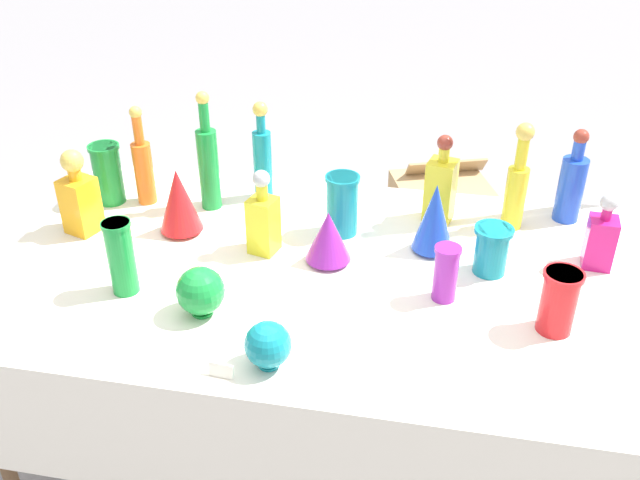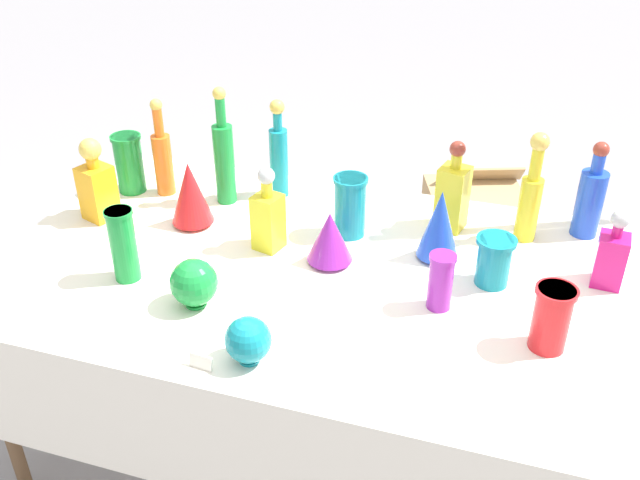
# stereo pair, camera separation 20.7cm
# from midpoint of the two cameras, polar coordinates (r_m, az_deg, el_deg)

# --- Properties ---
(ground_plane) EXTENTS (40.00, 40.00, 0.00)m
(ground_plane) POSITION_cam_midpoint_polar(r_m,az_deg,el_deg) (2.63, 2.35, -16.30)
(ground_plane) COLOR gray
(display_table) EXTENTS (1.95, 1.14, 0.76)m
(display_table) POSITION_cam_midpoint_polar(r_m,az_deg,el_deg) (2.12, 2.43, -4.30)
(display_table) COLOR white
(display_table) RESTS_ON ground
(tall_bottle_0) EXTENTS (0.06, 0.06, 0.35)m
(tall_bottle_0) POSITION_cam_midpoint_polar(r_m,az_deg,el_deg) (2.47, -0.92, 6.77)
(tall_bottle_0) COLOR teal
(tall_bottle_0) RESTS_ON display_table
(tall_bottle_1) EXTENTS (0.07, 0.07, 0.36)m
(tall_bottle_1) POSITION_cam_midpoint_polar(r_m,az_deg,el_deg) (2.32, 19.00, 3.37)
(tall_bottle_1) COLOR yellow
(tall_bottle_1) RESTS_ON display_table
(tall_bottle_2) EXTENTS (0.08, 0.08, 0.32)m
(tall_bottle_2) POSITION_cam_midpoint_polar(r_m,az_deg,el_deg) (2.43, 23.14, 3.01)
(tall_bottle_2) COLOR blue
(tall_bottle_2) RESTS_ON display_table
(tall_bottle_3) EXTENTS (0.07, 0.07, 0.35)m
(tall_bottle_3) POSITION_cam_midpoint_polar(r_m,az_deg,el_deg) (2.52, -10.20, 6.50)
(tall_bottle_3) COLOR orange
(tall_bottle_3) RESTS_ON display_table
(tall_bottle_4) EXTENTS (0.07, 0.07, 0.41)m
(tall_bottle_4) POSITION_cam_midpoint_polar(r_m,az_deg,el_deg) (2.43, -5.27, 6.56)
(tall_bottle_4) COLOR #198C38
(tall_bottle_4) RESTS_ON display_table
(square_decanter_0) EXTENTS (0.10, 0.10, 0.27)m
(square_decanter_0) POSITION_cam_midpoint_polar(r_m,az_deg,el_deg) (2.17, -1.47, 1.87)
(square_decanter_0) COLOR yellow
(square_decanter_0) RESTS_ON display_table
(square_decanter_1) EXTENTS (0.11, 0.11, 0.30)m
(square_decanter_1) POSITION_cam_midpoint_polar(r_m,az_deg,el_deg) (2.33, 13.10, 3.56)
(square_decanter_1) COLOR yellow
(square_decanter_1) RESTS_ON display_table
(square_decanter_2) EXTENTS (0.12, 0.12, 0.28)m
(square_decanter_2) POSITION_cam_midpoint_polar(r_m,az_deg,el_deg) (2.41, -15.14, 4.27)
(square_decanter_2) COLOR orange
(square_decanter_2) RESTS_ON display_table
(square_decanter_3) EXTENTS (0.09, 0.09, 0.24)m
(square_decanter_3) POSITION_cam_midpoint_polar(r_m,az_deg,el_deg) (2.21, 24.81, -1.21)
(square_decanter_3) COLOR #C61972
(square_decanter_3) RESTS_ON display_table
(slender_vase_0) EXTENTS (0.11, 0.11, 0.21)m
(slender_vase_0) POSITION_cam_midpoint_polar(r_m,az_deg,el_deg) (2.57, -12.83, 6.05)
(slender_vase_0) COLOR #198C38
(slender_vase_0) RESTS_ON display_table
(slender_vase_1) EXTENTS (0.08, 0.08, 0.22)m
(slender_vase_1) POSITION_cam_midpoint_polar(r_m,az_deg,el_deg) (2.07, -12.76, -0.34)
(slender_vase_1) COLOR #198C38
(slender_vase_1) RESTS_ON display_table
(slender_vase_2) EXTENTS (0.11, 0.11, 0.20)m
(slender_vase_2) POSITION_cam_midpoint_polar(r_m,az_deg,el_deg) (2.25, 5.06, 2.77)
(slender_vase_2) COLOR teal
(slender_vase_2) RESTS_ON display_table
(slender_vase_3) EXTENTS (0.10, 0.10, 0.18)m
(slender_vase_3) POSITION_cam_midpoint_polar(r_m,az_deg,el_deg) (1.90, 21.08, -5.83)
(slender_vase_3) COLOR red
(slender_vase_3) RESTS_ON display_table
(slender_vase_4) EXTENTS (0.11, 0.11, 0.15)m
(slender_vase_4) POSITION_cam_midpoint_polar(r_m,az_deg,el_deg) (2.10, 16.53, -1.57)
(slender_vase_4) COLOR teal
(slender_vase_4) RESTS_ON display_table
(slender_vase_5) EXTENTS (0.07, 0.07, 0.17)m
(slender_vase_5) POSITION_cam_midpoint_polar(r_m,az_deg,el_deg) (1.96, 12.64, -3.21)
(slender_vase_5) COLOR purple
(slender_vase_5) RESTS_ON display_table
(fluted_vase_0) EXTENTS (0.13, 0.13, 0.23)m
(fluted_vase_0) POSITION_cam_midpoint_polar(r_m,az_deg,el_deg) (2.16, 12.27, 1.17)
(fluted_vase_0) COLOR blue
(fluted_vase_0) RESTS_ON display_table
(fluted_vase_1) EXTENTS (0.14, 0.14, 0.17)m
(fluted_vase_1) POSITION_cam_midpoint_polar(r_m,az_deg,el_deg) (2.11, 3.60, 0.19)
(fluted_vase_1) COLOR purple
(fluted_vase_1) RESTS_ON display_table
(fluted_vase_2) EXTENTS (0.14, 0.14, 0.22)m
(fluted_vase_2) POSITION_cam_midpoint_polar(r_m,az_deg,el_deg) (2.32, -7.83, 3.69)
(fluted_vase_2) COLOR red
(fluted_vase_2) RESTS_ON display_table
(round_bowl_0) EXTENTS (0.12, 0.12, 0.12)m
(round_bowl_0) POSITION_cam_midpoint_polar(r_m,az_deg,el_deg) (1.75, -2.39, -8.12)
(round_bowl_0) COLOR teal
(round_bowl_0) RESTS_ON display_table
(round_bowl_1) EXTENTS (0.13, 0.13, 0.14)m
(round_bowl_1) POSITION_cam_midpoint_polar(r_m,az_deg,el_deg) (1.95, -7.08, -3.51)
(round_bowl_1) COLOR #198C38
(round_bowl_1) RESTS_ON display_table
(price_tag_left) EXTENTS (0.06, 0.02, 0.04)m
(price_tag_left) POSITION_cam_midpoint_polar(r_m,az_deg,el_deg) (1.77, -6.20, -9.78)
(price_tag_left) COLOR white
(price_tag_left) RESTS_ON display_table
(cardboard_box_behind_left) EXTENTS (0.49, 0.48, 0.33)m
(cardboard_box_behind_left) POSITION_cam_midpoint_polar(r_m,az_deg,el_deg) (3.45, -1.87, -0.43)
(cardboard_box_behind_left) COLOR tan
(cardboard_box_behind_left) RESTS_ON ground
(cardboard_box_behind_right) EXTENTS (0.56, 0.56, 0.47)m
(cardboard_box_behind_right) POSITION_cam_midpoint_polar(r_m,az_deg,el_deg) (3.53, 13.81, 0.81)
(cardboard_box_behind_right) COLOR tan
(cardboard_box_behind_right) RESTS_ON ground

